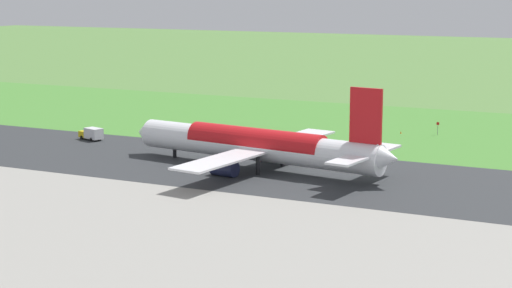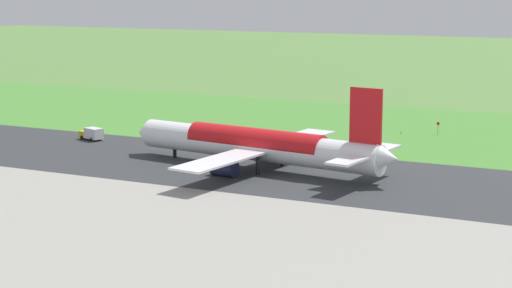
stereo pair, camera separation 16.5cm
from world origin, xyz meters
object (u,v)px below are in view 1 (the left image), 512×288
(airliner_main, at_px, (258,145))
(traffic_cone_orange, at_px, (401,132))
(no_stopping_sign, at_px, (438,128))
(service_truck_baggage, at_px, (92,134))

(airliner_main, distance_m, traffic_cone_orange, 48.11)
(airliner_main, distance_m, no_stopping_sign, 51.98)
(airliner_main, height_order, traffic_cone_orange, airliner_main)
(no_stopping_sign, xyz_separation_m, traffic_cone_orange, (7.68, 1.53, -1.41))
(airliner_main, relative_size, service_truck_baggage, 8.71)
(no_stopping_sign, height_order, traffic_cone_orange, no_stopping_sign)
(airliner_main, distance_m, service_truck_baggage, 44.88)
(service_truck_baggage, bearing_deg, no_stopping_sign, -149.91)
(service_truck_baggage, distance_m, no_stopping_sign, 73.71)
(airliner_main, relative_size, no_stopping_sign, 18.88)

